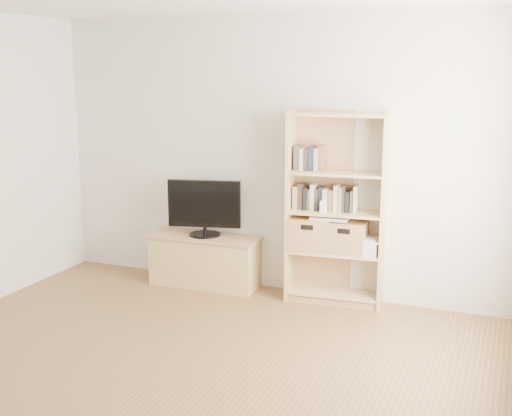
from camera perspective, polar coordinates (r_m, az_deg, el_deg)
The scene contains 12 objects.
floor at distance 4.34m, azimuth -10.96°, elevation -17.07°, with size 4.50×5.00×0.01m, color brown.
back_wall at distance 6.07m, azimuth 1.58°, elevation 4.65°, with size 4.50×0.02×2.60m, color silver.
tv_stand at distance 6.38m, azimuth -4.52°, elevation -4.74°, with size 1.06×0.40×0.48m, color tan.
bookshelf at distance 5.80m, azimuth 7.12°, elevation -0.09°, with size 0.87×0.31×1.75m, color tan.
television at distance 6.24m, azimuth -4.60°, elevation 0.04°, with size 0.71×0.05×0.56m, color black.
books_row_mid at distance 5.80m, azimuth 7.18°, elevation 0.79°, with size 0.79×0.15×0.21m, color #A08057.
books_row_upper at distance 5.78m, azimuth 5.37°, elevation 4.37°, with size 0.39×0.15×0.21m, color #A08057.
baby_monitor at distance 5.72m, azimuth 6.00°, elevation 0.09°, with size 0.06×0.04×0.11m, color white.
basket_left at distance 5.89m, azimuth 4.82°, elevation -2.23°, with size 0.36×0.30×0.30m, color #A38149.
basket_right at distance 5.84m, azimuth 8.08°, elevation -2.52°, with size 0.35×0.29×0.29m, color #A38149.
laptop at distance 5.82m, azimuth 6.64°, elevation -0.82°, with size 0.34×0.23×0.03m, color white.
magazine_stack at distance 5.83m, azimuth 9.95°, elevation -3.39°, with size 0.19×0.28×0.13m, color beige.
Camera 1 is at (2.15, -3.12, 2.12)m, focal length 45.00 mm.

